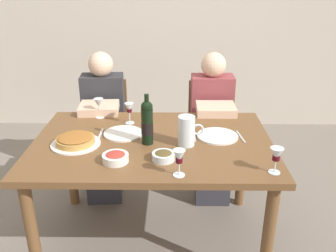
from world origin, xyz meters
TOP-DOWN VIEW (x-y plane):
  - ground_plane at (0.00, 0.00)m, footprint 8.00×8.00m
  - back_wall at (0.00, 2.15)m, footprint 8.00×0.10m
  - dining_table at (0.00, 0.00)m, footprint 1.50×1.00m
  - wine_bottle at (-0.03, -0.03)m, footprint 0.07×0.07m
  - water_pitcher at (0.21, -0.06)m, footprint 0.16×0.10m
  - baked_tart at (-0.47, -0.06)m, footprint 0.30×0.30m
  - salad_bowl at (-0.19, -0.28)m, footprint 0.15×0.15m
  - olive_bowl at (0.08, -0.25)m, footprint 0.13×0.13m
  - wine_glass_left_diner at (-0.17, 0.29)m, footprint 0.06×0.06m
  - wine_glass_right_diner at (0.16, -0.42)m, footprint 0.07×0.07m
  - wine_glass_centre at (-0.41, 0.39)m, footprint 0.07×0.07m
  - wine_glass_spare at (0.67, -0.38)m, footprint 0.07×0.07m
  - dinner_plate_left_setting at (0.42, 0.06)m, footprint 0.26×0.26m
  - dinner_plate_right_setting at (-0.20, 0.10)m, footprint 0.26×0.26m
  - fork_left_setting at (0.27, 0.06)m, footprint 0.01×0.16m
  - knife_left_setting at (0.57, 0.06)m, footprint 0.03×0.18m
  - knife_right_setting at (-0.05, 0.10)m, footprint 0.03×0.18m
  - spoon_right_setting at (-0.35, 0.10)m, footprint 0.01×0.16m
  - chair_left at (-0.46, 0.91)m, footprint 0.43×0.43m
  - diner_left at (-0.44, 0.67)m, footprint 0.36×0.52m
  - chair_right at (0.45, 0.90)m, footprint 0.40×0.40m
  - diner_right at (0.45, 0.66)m, footprint 0.34×0.50m

SIDE VIEW (x-z plane):
  - ground_plane at x=0.00m, z-range 0.00..0.00m
  - chair_left at x=-0.46m, z-range 0.06..0.93m
  - chair_right at x=0.45m, z-range 0.06..0.93m
  - diner_left at x=-0.44m, z-range 0.04..1.20m
  - diner_right at x=0.45m, z-range 0.04..1.20m
  - dining_table at x=0.00m, z-range 0.29..1.05m
  - fork_left_setting at x=0.27m, z-range 0.76..0.76m
  - knife_left_setting at x=0.57m, z-range 0.76..0.76m
  - knife_right_setting at x=-0.05m, z-range 0.76..0.76m
  - spoon_right_setting at x=-0.35m, z-range 0.76..0.76m
  - dinner_plate_left_setting at x=0.42m, z-range 0.76..0.77m
  - dinner_plate_right_setting at x=-0.20m, z-range 0.76..0.77m
  - olive_bowl at x=0.08m, z-range 0.76..0.81m
  - baked_tart at x=-0.47m, z-range 0.76..0.82m
  - salad_bowl at x=-0.19m, z-range 0.76..0.82m
  - water_pitcher at x=0.21m, z-range 0.75..0.94m
  - wine_glass_spare at x=0.67m, z-range 0.79..0.93m
  - wine_glass_right_diner at x=0.16m, z-range 0.79..0.94m
  - wine_glass_left_diner at x=-0.17m, z-range 0.79..0.94m
  - wine_glass_centre at x=-0.41m, z-range 0.79..0.94m
  - wine_bottle at x=-0.03m, z-range 0.74..1.06m
  - back_wall at x=0.00m, z-range 0.00..2.80m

